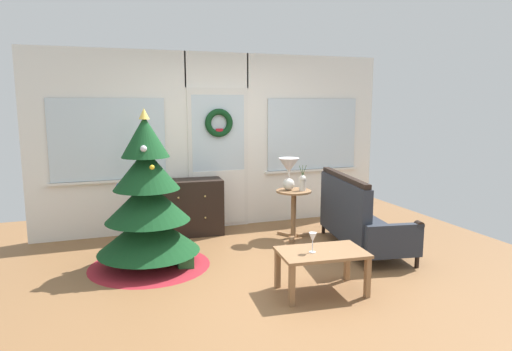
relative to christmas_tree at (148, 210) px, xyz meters
name	(u,v)px	position (x,y,z in m)	size (l,w,h in m)	color
ground_plane	(269,274)	(1.19, -0.70, -0.65)	(6.76, 6.76, 0.00)	brown
back_wall_with_door	(218,141)	(1.19, 1.38, 0.64)	(5.20, 0.19, 2.55)	white
christmas_tree	(148,210)	(0.00, 0.00, 0.00)	(1.37, 1.37, 1.78)	#4C331E
dresser_cabinet	(190,207)	(0.69, 1.09, -0.26)	(0.93, 0.49, 0.78)	black
settee_sofa	(357,220)	(2.55, -0.28, -0.27)	(0.95, 1.71, 0.96)	black
side_table	(294,204)	(2.00, 0.45, -0.18)	(0.50, 0.48, 0.66)	#8E6642
table_lamp	(289,169)	(1.94, 0.49, 0.30)	(0.28, 0.28, 0.44)	silver
flower_vase	(303,182)	(2.10, 0.39, 0.13)	(0.11, 0.10, 0.35)	beige
coffee_table	(322,257)	(1.50, -1.32, -0.29)	(0.88, 0.59, 0.42)	#8E6642
wine_glass	(313,238)	(1.39, -1.33, -0.08)	(0.08, 0.08, 0.20)	silver
gift_box	(185,262)	(0.36, -0.25, -0.56)	(0.18, 0.16, 0.18)	#266633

